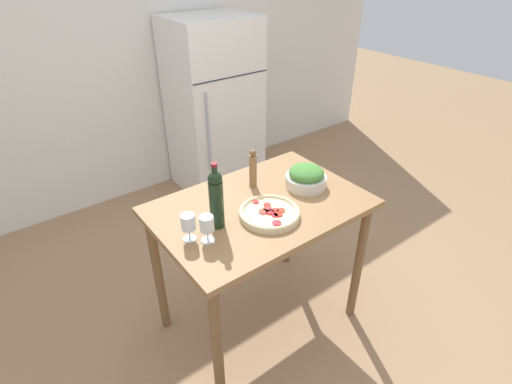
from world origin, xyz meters
TOP-DOWN VIEW (x-y plane):
  - ground_plane at (0.00, 0.00)m, footprint 14.00×14.00m
  - wall_back at (-0.00, 2.10)m, footprint 6.40×0.08m
  - refrigerator at (0.77, 1.73)m, footprint 0.77×0.66m
  - prep_counter at (0.00, 0.00)m, footprint 1.17×0.79m
  - wine_bottle at (-0.29, -0.02)m, footprint 0.07×0.07m
  - wine_glass_near at (-0.40, -0.10)m, footprint 0.07×0.07m
  - wine_glass_far at (-0.46, -0.04)m, footprint 0.07×0.07m
  - pepper_mill at (0.09, 0.18)m, footprint 0.04×0.04m
  - salad_bowl at (0.34, -0.01)m, footprint 0.24×0.24m
  - homemade_pizza at (-0.03, -0.12)m, footprint 0.32×0.32m

SIDE VIEW (x-z plane):
  - ground_plane at x=0.00m, z-range 0.00..0.00m
  - prep_counter at x=0.00m, z-range 0.33..1.26m
  - refrigerator at x=0.77m, z-range 0.00..1.64m
  - homemade_pizza at x=-0.03m, z-range 0.93..0.96m
  - salad_bowl at x=0.34m, z-range 0.92..1.05m
  - wine_glass_far at x=-0.46m, z-range 0.95..1.09m
  - wine_glass_near at x=-0.40m, z-range 0.95..1.09m
  - pepper_mill at x=0.09m, z-range 0.92..1.16m
  - wine_bottle at x=-0.29m, z-range 0.91..1.27m
  - wall_back at x=0.00m, z-range 0.00..2.60m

